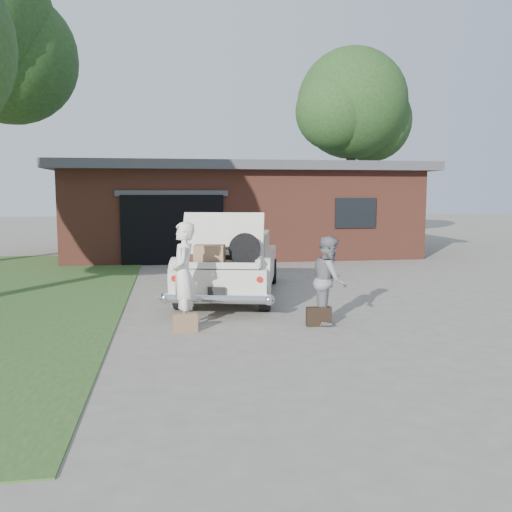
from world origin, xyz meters
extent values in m
plane|color=gray|center=(0.00, 0.00, 0.00)|extent=(90.00, 90.00, 0.00)
cube|color=brown|center=(1.00, 11.50, 1.50)|extent=(12.00, 7.00, 3.00)
cube|color=#4C4C51|center=(1.00, 11.50, 3.15)|extent=(12.80, 7.80, 0.30)
cube|color=black|center=(-1.50, 8.05, 1.10)|extent=(3.20, 0.30, 2.20)
cube|color=#4C4C51|center=(-1.50, 7.98, 2.25)|extent=(3.50, 0.12, 0.18)
cube|color=black|center=(4.50, 7.98, 1.60)|extent=(1.40, 0.08, 1.00)
sphere|color=#325523|center=(-6.54, 9.67, 6.58)|extent=(4.24, 4.24, 4.24)
cylinder|color=#38281E|center=(6.79, 15.26, 2.54)|extent=(0.44, 0.44, 5.08)
sphere|color=#325523|center=(6.79, 15.26, 6.35)|extent=(5.04, 5.04, 5.04)
sphere|color=#325523|center=(7.92, 15.77, 5.62)|extent=(3.78, 3.78, 3.78)
sphere|color=#325523|center=(5.78, 14.63, 5.89)|extent=(3.53, 3.53, 3.53)
cube|color=beige|center=(-0.23, 2.61, 0.59)|extent=(2.80, 4.98, 0.61)
cube|color=#AFAE9A|center=(-0.16, 2.88, 1.13)|extent=(1.94, 2.18, 0.49)
cube|color=black|center=(0.04, 3.75, 1.11)|extent=(1.44, 0.40, 0.41)
cube|color=black|center=(-0.36, 2.01, 1.11)|extent=(1.44, 0.40, 0.41)
cylinder|color=black|center=(-1.39, 1.24, 0.31)|extent=(0.34, 0.65, 0.62)
cylinder|color=black|center=(0.22, 0.86, 0.31)|extent=(0.34, 0.65, 0.62)
cylinder|color=black|center=(-0.67, 4.35, 0.31)|extent=(0.34, 0.65, 0.62)
cylinder|color=black|center=(0.94, 3.98, 0.31)|extent=(0.34, 0.65, 0.62)
cylinder|color=silver|center=(-0.77, 0.27, 0.38)|extent=(1.92, 0.60, 0.17)
cylinder|color=#A5140F|center=(-1.50, 0.51, 0.73)|extent=(0.13, 0.12, 0.11)
cylinder|color=#A5140F|center=(0.00, 0.16, 0.73)|extent=(0.13, 0.12, 0.11)
cube|color=black|center=(-0.77, 0.25, 0.52)|extent=(0.32, 0.09, 0.16)
cube|color=black|center=(-0.63, 0.87, 0.91)|extent=(1.65, 1.34, 0.04)
cube|color=beige|center=(-1.36, 1.04, 1.01)|extent=(0.29, 1.02, 0.17)
cube|color=beige|center=(0.10, 0.70, 1.01)|extent=(0.29, 1.02, 0.17)
cube|color=beige|center=(-0.75, 0.36, 0.97)|extent=(1.48, 0.39, 0.11)
cube|color=beige|center=(-0.57, 1.11, 1.40)|extent=(1.67, 0.90, 0.96)
cube|color=#492A1F|center=(-0.95, 1.07, 1.02)|extent=(0.62, 0.47, 0.18)
cube|color=#9E7050|center=(-0.85, 0.68, 1.12)|extent=(0.62, 0.47, 0.38)
cube|color=black|center=(-0.56, 1.04, 1.01)|extent=(0.59, 0.46, 0.16)
cube|color=olive|center=(-0.46, 1.09, 1.18)|extent=(0.49, 0.38, 0.15)
cylinder|color=black|center=(-0.20, 0.72, 1.23)|extent=(0.61, 0.28, 0.59)
imported|color=white|center=(-1.36, -0.19, 0.89)|extent=(0.44, 0.66, 1.79)
imported|color=gray|center=(1.15, -0.28, 0.76)|extent=(0.74, 0.86, 1.53)
cube|color=#8B6647|center=(-1.35, -0.54, 0.16)|extent=(0.41, 0.17, 0.31)
cube|color=black|center=(0.92, -0.47, 0.16)|extent=(0.43, 0.14, 0.33)
camera|label=1|loc=(-1.55, -9.26, 2.27)|focal=38.00mm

